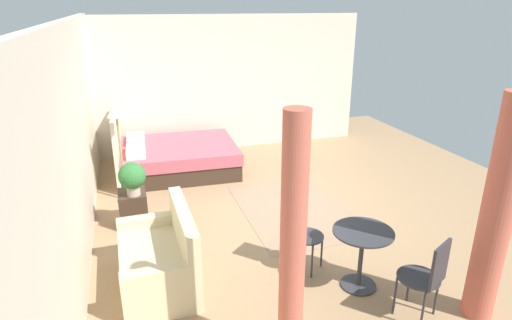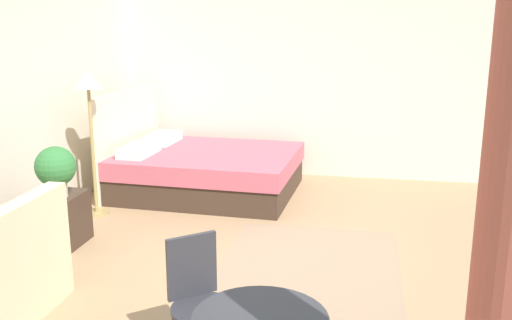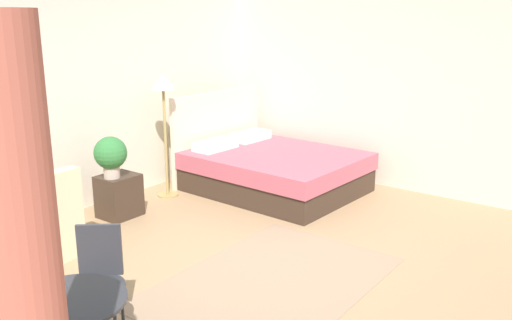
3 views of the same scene
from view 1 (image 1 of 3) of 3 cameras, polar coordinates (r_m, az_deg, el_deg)
The scene contains 14 objects.
ground_plane at distance 6.73m, azimuth 3.60°, elevation -6.28°, with size 9.29×8.72×0.02m, color #9E7A56.
wall_back at distance 5.86m, azimuth -23.23°, elevation 2.80°, with size 9.29×0.12×2.80m, color beige.
wall_right at distance 9.16m, azimuth -3.38°, elevation 10.20°, with size 0.12×5.72×2.80m, color beige.
area_rug at distance 6.64m, azimuth 5.07°, elevation -6.58°, with size 2.30×1.55×0.01m, color #93755B.
bed at distance 8.12m, azimuth -10.92°, elevation 0.45°, with size 1.81×2.22×1.24m.
couch at distance 4.98m, azimuth -12.64°, elevation -12.99°, with size 1.30×0.80×0.89m.
nightstand at distance 6.34m, azimuth -16.12°, elevation -6.24°, with size 0.44×0.38×0.50m.
potted_plant at distance 6.04m, azimuth -16.29°, elevation -2.18°, with size 0.37×0.37×0.48m.
floor_lamp at distance 6.80m, azimuth -18.12°, elevation 4.89°, with size 0.29×0.29×1.58m.
balcony_table at distance 4.87m, azimuth 14.00°, elevation -11.38°, with size 0.66×0.66×0.70m.
cafe_chair_near_window at distance 4.58m, azimuth 22.14°, elevation -13.93°, with size 0.57×0.57×0.90m.
cafe_chair_near_couch at distance 5.08m, azimuth 6.07°, elevation -9.21°, with size 0.56×0.56×0.84m.
curtain_left at distance 4.60m, azimuth 29.64°, elevation -6.19°, with size 0.30×0.30×2.30m.
curtain_right at distance 3.48m, azimuth 4.95°, elevation -11.84°, with size 0.21×0.21×2.30m.
Camera 1 is at (-5.60, 2.22, 2.99)m, focal length 29.82 mm.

